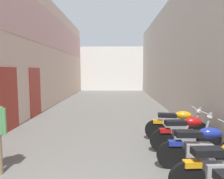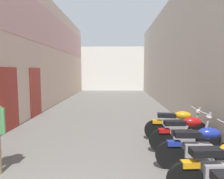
{
  "view_description": "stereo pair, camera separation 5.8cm",
  "coord_description": "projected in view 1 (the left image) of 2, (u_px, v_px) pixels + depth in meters",
  "views": [
    {
      "loc": [
        0.48,
        -1.02,
        2.09
      ],
      "look_at": [
        0.31,
        7.11,
        1.29
      ],
      "focal_mm": 31.47,
      "sensor_mm": 36.0,
      "label": 1
    },
    {
      "loc": [
        0.54,
        -1.02,
        2.09
      ],
      "look_at": [
        0.31,
        7.11,
        1.29
      ],
      "focal_mm": 31.47,
      "sensor_mm": 36.0,
      "label": 2
    }
  ],
  "objects": [
    {
      "name": "building_right",
      "position": [
        171.0,
        55.0,
        10.46
      ],
      "size": [
        0.45,
        19.25,
        5.76
      ],
      "color": "beige",
      "rests_on": "ground"
    },
    {
      "name": "ground_plane",
      "position": [
        105.0,
        117.0,
        8.82
      ],
      "size": [
        35.25,
        35.25,
        0.0
      ],
      "primitive_type": "plane",
      "color": "#66635E"
    },
    {
      "name": "motorcycle_fourth",
      "position": [
        186.0,
        132.0,
        5.04
      ],
      "size": [
        1.85,
        0.58,
        1.04
      ],
      "color": "black",
      "rests_on": "ground"
    },
    {
      "name": "building_far_end",
      "position": [
        112.0,
        69.0,
        21.17
      ],
      "size": [
        9.46,
        2.0,
        4.52
      ],
      "primitive_type": "cube",
      "color": "silver",
      "rests_on": "ground"
    },
    {
      "name": "building_left",
      "position": [
        44.0,
        52.0,
        10.53
      ],
      "size": [
        0.45,
        19.25,
        6.08
      ],
      "color": "beige",
      "rests_on": "ground"
    },
    {
      "name": "motorcycle_fifth",
      "position": [
        177.0,
        124.0,
        5.8
      ],
      "size": [
        1.85,
        0.58,
        1.04
      ],
      "color": "black",
      "rests_on": "ground"
    },
    {
      "name": "motorcycle_third",
      "position": [
        201.0,
        146.0,
        4.14
      ],
      "size": [
        1.85,
        0.58,
        1.04
      ],
      "color": "black",
      "rests_on": "ground"
    },
    {
      "name": "motorcycle_second",
      "position": [
        224.0,
        166.0,
        3.26
      ],
      "size": [
        1.85,
        0.58,
        1.04
      ],
      "color": "black",
      "rests_on": "ground"
    }
  ]
}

